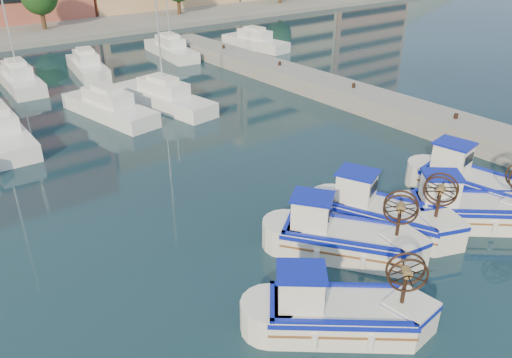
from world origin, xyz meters
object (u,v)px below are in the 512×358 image
Objects in this scene: fishing_boat_c at (381,212)px; fishing_boat_d at (464,207)px; fishing_boat_b at (340,236)px; fishing_boat_e at (474,183)px; fishing_boat_a at (335,311)px.

fishing_boat_c reaches higher than fishing_boat_d.
fishing_boat_e is at bearing -41.85° from fishing_boat_b.
fishing_boat_c is at bearing -23.32° from fishing_boat_a.
fishing_boat_c is (2.61, 0.13, 0.02)m from fishing_boat_b.
fishing_boat_b is 8.02m from fishing_boat_e.
fishing_boat_a is 0.91× the size of fishing_boat_c.
fishing_boat_d is at bearing -167.91° from fishing_boat_e.
fishing_boat_a is at bearing -179.30° from fishing_boat_e.
fishing_boat_a is 0.95× the size of fishing_boat_b.
fishing_boat_d is (8.81, 1.05, 0.02)m from fishing_boat_a.
fishing_boat_e reaches higher than fishing_boat_b.
fishing_boat_b is 2.61m from fishing_boat_c.
fishing_boat_c is (5.75, 2.90, 0.05)m from fishing_boat_a.
fishing_boat_b is (3.14, 2.77, 0.03)m from fishing_boat_a.
fishing_boat_c reaches higher than fishing_boat_a.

